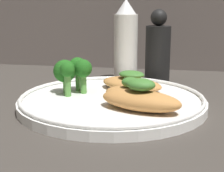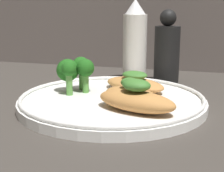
% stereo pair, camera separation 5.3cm
% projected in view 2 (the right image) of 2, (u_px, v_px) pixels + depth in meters
% --- Properties ---
extents(ground_plane, '(1.80, 1.80, 0.01)m').
position_uv_depth(ground_plane, '(112.00, 110.00, 0.55)').
color(ground_plane, '#3D3833').
extents(plate, '(0.30, 0.30, 0.02)m').
position_uv_depth(plate, '(112.00, 101.00, 0.54)').
color(plate, white).
rests_on(plate, ground_plane).
extents(grilled_meat_front, '(0.13, 0.09, 0.05)m').
position_uv_depth(grilled_meat_front, '(136.00, 99.00, 0.48)').
color(grilled_meat_front, '#BC7F42').
rests_on(grilled_meat_front, plate).
extents(grilled_meat_middle, '(0.11, 0.09, 0.04)m').
position_uv_depth(grilled_meat_middle, '(130.00, 93.00, 0.52)').
color(grilled_meat_middle, '#BC7F42').
rests_on(grilled_meat_middle, plate).
extents(grilled_meat_back, '(0.13, 0.11, 0.03)m').
position_uv_depth(grilled_meat_back, '(135.00, 83.00, 0.59)').
color(grilled_meat_back, '#BC7F42').
rests_on(grilled_meat_back, plate).
extents(broccoli_bunch, '(0.07, 0.07, 0.06)m').
position_uv_depth(broccoli_bunch, '(75.00, 70.00, 0.58)').
color(broccoli_bunch, '#569942').
rests_on(broccoli_bunch, plate).
extents(sauce_bottle, '(0.05, 0.05, 0.17)m').
position_uv_depth(sauce_bottle, '(135.00, 43.00, 0.71)').
color(sauce_bottle, white).
rests_on(sauce_bottle, ground_plane).
extents(pepper_grinder, '(0.05, 0.05, 0.15)m').
position_uv_depth(pepper_grinder, '(167.00, 51.00, 0.69)').
color(pepper_grinder, black).
rests_on(pepper_grinder, ground_plane).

